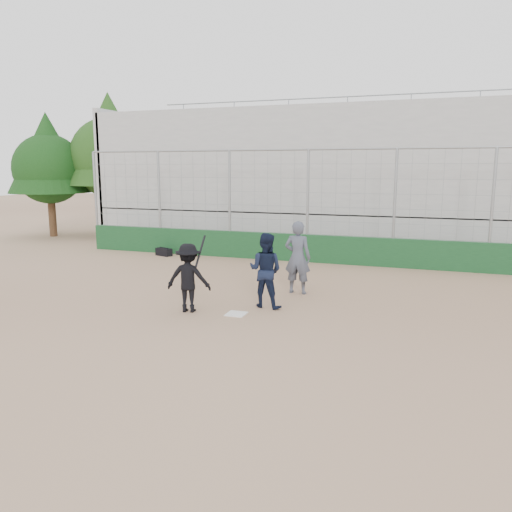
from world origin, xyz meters
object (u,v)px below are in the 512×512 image
(batter_at_plate, at_px, (189,278))
(catcher_crouched, at_px, (265,283))
(equipment_bag, at_px, (164,252))
(umpire, at_px, (298,261))

(batter_at_plate, height_order, catcher_crouched, batter_at_plate)
(batter_at_plate, relative_size, catcher_crouched, 1.46)
(catcher_crouched, distance_m, equipment_bag, 8.19)
(catcher_crouched, height_order, equipment_bag, catcher_crouched)
(catcher_crouched, bearing_deg, equipment_bag, 136.93)
(batter_at_plate, relative_size, equipment_bag, 2.43)
(batter_at_plate, bearing_deg, equipment_bag, 123.87)
(umpire, relative_size, equipment_bag, 2.40)
(catcher_crouched, bearing_deg, umpire, 76.50)
(catcher_crouched, relative_size, umpire, 0.69)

